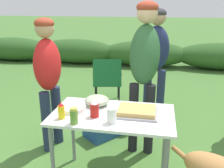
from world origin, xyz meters
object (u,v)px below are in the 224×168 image
Objects in this scene: standing_person_in_dark_puffer at (145,58)px; cooler_box at (104,124)px; relish_jar at (74,116)px; standing_person_in_olive_jacket at (48,72)px; mustard_bottle at (61,111)px; food_tray at (137,111)px; camp_chair_green_behind_table at (107,79)px; mixing_bowl at (97,100)px; plate_stack at (73,108)px; folding_table at (113,121)px; paper_cup_stack at (112,115)px; ketchup_bottle at (94,109)px; standing_person_in_navy_coat at (156,54)px.

cooler_box is (-0.51, 0.16, -0.93)m from standing_person_in_dark_puffer.
relish_jar is 0.09× the size of standing_person_in_olive_jacket.
mustard_bottle is at bearing -136.26° from standing_person_in_olive_jacket.
food_tray is 0.45× the size of camp_chair_green_behind_table.
plate_stack is at bearing -137.80° from mixing_bowl.
standing_person_in_olive_jacket is at bearing 155.41° from food_tray.
standing_person_in_olive_jacket is (-1.06, 0.48, 0.18)m from food_tray.
standing_person_in_olive_jacket is 1.86× the size of camp_chair_green_behind_table.
food_tray is 0.77m from standing_person_in_dark_puffer.
mixing_bowl is (-0.40, 0.14, 0.02)m from food_tray.
standing_person_in_dark_puffer is at bearing 89.11° from food_tray.
folding_table is 1.32× the size of camp_chair_green_behind_table.
food_tray is at bearing 8.06° from folding_table.
standing_person_in_dark_puffer reaches higher than paper_cup_stack.
camp_chair_green_behind_table is at bearing 92.44° from plate_stack.
ketchup_bottle is at bearing -161.07° from food_tray.
paper_cup_stack is (0.40, -0.18, 0.05)m from plate_stack.
standing_person_in_dark_puffer is 1.10m from standing_person_in_olive_jacket.
standing_person_in_navy_coat is (0.11, 0.79, -0.10)m from standing_person_in_dark_puffer.
standing_person_in_olive_jacket reaches higher than folding_table.
paper_cup_stack is at bearing -116.43° from standing_person_in_olive_jacket.
standing_person_in_navy_coat is (0.34, 1.51, 0.35)m from folding_table.
cooler_box is at bearing -92.40° from camp_chair_green_behind_table.
camp_chair_green_behind_table is (-0.46, 1.94, -0.20)m from folding_table.
plate_stack is 1.00m from standing_person_in_dark_puffer.
standing_person_in_dark_puffer reaches higher than mustard_bottle.
folding_table is 1.05m from cooler_box.
relish_jar is at bearing -116.49° from standing_person_in_dark_puffer.
standing_person_in_dark_puffer is 1.06× the size of standing_person_in_navy_coat.
mustard_bottle is (-0.44, -0.00, 0.01)m from paper_cup_stack.
folding_table is at bearing -41.61° from mixing_bowl.
mixing_bowl is 0.95m from cooler_box.
standing_person_in_navy_coat is (0.13, 1.48, 0.24)m from food_tray.
food_tray is at bearing -109.88° from cooler_box.
plate_stack is (-0.37, 0.00, 0.10)m from folding_table.
paper_cup_stack is at bearing -101.77° from standing_person_in_dark_puffer.
paper_cup_stack is 1.27m from cooler_box.
ketchup_bottle is (-0.36, -0.12, 0.05)m from food_tray.
ketchup_bottle is (-0.14, -0.09, 0.15)m from folding_table.
standing_person_in_navy_coat reaches higher than ketchup_bottle.
cooler_box is (-0.31, 1.06, -0.64)m from paper_cup_stack.
standing_person_in_olive_jacket is 2.70× the size of cooler_box.
plate_stack is at bearing -104.85° from standing_person_in_navy_coat.
mustard_bottle is at bearing -124.68° from standing_person_in_dark_puffer.
food_tray reaches higher than folding_table.
mixing_bowl is 1.82m from camp_chair_green_behind_table.
standing_person_in_navy_coat is 1.96× the size of camp_chair_green_behind_table.
mustard_bottle is (-0.63, -0.21, 0.04)m from food_tray.
camp_chair_green_behind_table is at bearing 109.42° from food_tray.
standing_person_in_dark_puffer is 2.07× the size of camp_chair_green_behind_table.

